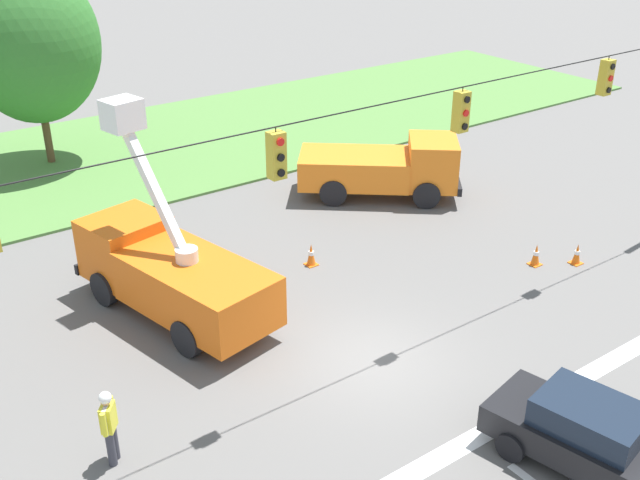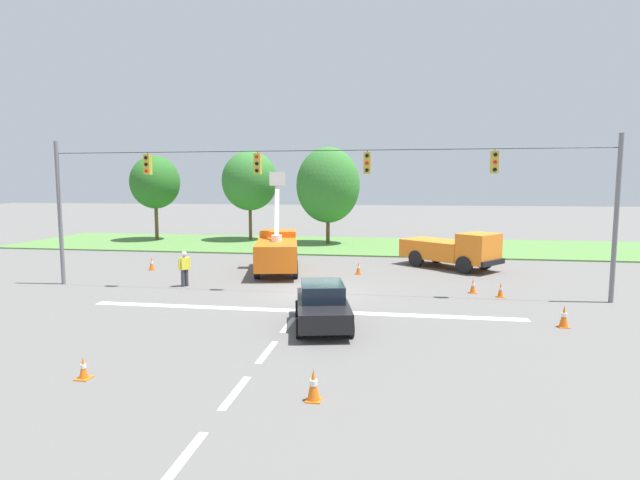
{
  "view_description": "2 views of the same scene",
  "coord_description": "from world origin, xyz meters",
  "px_view_note": "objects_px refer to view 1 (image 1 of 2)",
  "views": [
    {
      "loc": [
        -10.1,
        -11.82,
        11.05
      ],
      "look_at": [
        1.62,
        4.47,
        1.12
      ],
      "focal_mm": 42.0,
      "sensor_mm": 36.0,
      "label": 1
    },
    {
      "loc": [
        3.86,
        -22.77,
        5.07
      ],
      "look_at": [
        -0.25,
        3.46,
        2.1
      ],
      "focal_mm": 28.0,
      "sensor_mm": 36.0,
      "label": 2
    }
  ],
  "objects_px": {
    "utility_truck_support_near": "(385,167)",
    "traffic_cone_mid_left": "(311,255)",
    "traffic_cone_lane_edge_b": "(577,254)",
    "tree_centre": "(32,43)",
    "sedan_black": "(592,437)",
    "utility_truck_bucket_lift": "(170,269)",
    "traffic_cone_far_left": "(536,255)",
    "road_worker": "(109,423)"
  },
  "relations": [
    {
      "from": "sedan_black",
      "to": "traffic_cone_lane_edge_b",
      "type": "height_order",
      "value": "sedan_black"
    },
    {
      "from": "utility_truck_bucket_lift",
      "to": "traffic_cone_far_left",
      "type": "xyz_separation_m",
      "value": [
        10.39,
        -4.04,
        -1.01
      ]
    },
    {
      "from": "traffic_cone_mid_left",
      "to": "utility_truck_bucket_lift",
      "type": "bearing_deg",
      "value": -179.69
    },
    {
      "from": "tree_centre",
      "to": "road_worker",
      "type": "relative_size",
      "value": 4.61
    },
    {
      "from": "tree_centre",
      "to": "road_worker",
      "type": "xyz_separation_m",
      "value": [
        -4.63,
        -18.4,
        -4.0
      ]
    },
    {
      "from": "sedan_black",
      "to": "traffic_cone_mid_left",
      "type": "xyz_separation_m",
      "value": [
        0.46,
        10.54,
        -0.43
      ]
    },
    {
      "from": "utility_truck_support_near",
      "to": "sedan_black",
      "type": "height_order",
      "value": "utility_truck_support_near"
    },
    {
      "from": "utility_truck_support_near",
      "to": "traffic_cone_lane_edge_b",
      "type": "distance_m",
      "value": 7.88
    },
    {
      "from": "utility_truck_support_near",
      "to": "traffic_cone_mid_left",
      "type": "xyz_separation_m",
      "value": [
        -5.47,
        -2.96,
        -0.78
      ]
    },
    {
      "from": "utility_truck_support_near",
      "to": "traffic_cone_mid_left",
      "type": "bearing_deg",
      "value": -151.57
    },
    {
      "from": "sedan_black",
      "to": "road_worker",
      "type": "height_order",
      "value": "road_worker"
    },
    {
      "from": "tree_centre",
      "to": "sedan_black",
      "type": "distance_m",
      "value": 24.83
    },
    {
      "from": "utility_truck_bucket_lift",
      "to": "road_worker",
      "type": "height_order",
      "value": "utility_truck_bucket_lift"
    },
    {
      "from": "sedan_black",
      "to": "tree_centre",
      "type": "bearing_deg",
      "value": 97.55
    },
    {
      "from": "traffic_cone_mid_left",
      "to": "tree_centre",
      "type": "bearing_deg",
      "value": 105.01
    },
    {
      "from": "traffic_cone_mid_left",
      "to": "traffic_cone_lane_edge_b",
      "type": "distance_m",
      "value": 8.29
    },
    {
      "from": "utility_truck_support_near",
      "to": "utility_truck_bucket_lift",
      "type": "bearing_deg",
      "value": -163.65
    },
    {
      "from": "sedan_black",
      "to": "road_worker",
      "type": "distance_m",
      "value": 9.79
    },
    {
      "from": "road_worker",
      "to": "sedan_black",
      "type": "bearing_deg",
      "value": -36.75
    },
    {
      "from": "sedan_black",
      "to": "road_worker",
      "type": "bearing_deg",
      "value": 143.25
    },
    {
      "from": "traffic_cone_mid_left",
      "to": "sedan_black",
      "type": "bearing_deg",
      "value": -92.52
    },
    {
      "from": "tree_centre",
      "to": "traffic_cone_lane_edge_b",
      "type": "xyz_separation_m",
      "value": [
        10.47,
        -18.48,
        -4.67
      ]
    },
    {
      "from": "traffic_cone_lane_edge_b",
      "to": "tree_centre",
      "type": "bearing_deg",
      "value": 119.53
    },
    {
      "from": "traffic_cone_mid_left",
      "to": "traffic_cone_far_left",
      "type": "height_order",
      "value": "traffic_cone_mid_left"
    },
    {
      "from": "utility_truck_bucket_lift",
      "to": "utility_truck_support_near",
      "type": "relative_size",
      "value": 1.11
    },
    {
      "from": "traffic_cone_mid_left",
      "to": "road_worker",
      "type": "bearing_deg",
      "value": -150.57
    },
    {
      "from": "sedan_black",
      "to": "traffic_cone_mid_left",
      "type": "bearing_deg",
      "value": 87.48
    },
    {
      "from": "tree_centre",
      "to": "road_worker",
      "type": "height_order",
      "value": "tree_centre"
    },
    {
      "from": "tree_centre",
      "to": "traffic_cone_mid_left",
      "type": "distance_m",
      "value": 14.94
    },
    {
      "from": "utility_truck_bucket_lift",
      "to": "sedan_black",
      "type": "height_order",
      "value": "utility_truck_bucket_lift"
    },
    {
      "from": "sedan_black",
      "to": "traffic_cone_far_left",
      "type": "distance_m",
      "value": 8.94
    },
    {
      "from": "utility_truck_support_near",
      "to": "traffic_cone_lane_edge_b",
      "type": "relative_size",
      "value": 9.09
    },
    {
      "from": "road_worker",
      "to": "utility_truck_bucket_lift",
      "type": "bearing_deg",
      "value": 52.32
    },
    {
      "from": "utility_truck_support_near",
      "to": "road_worker",
      "type": "relative_size",
      "value": 3.44
    },
    {
      "from": "sedan_black",
      "to": "traffic_cone_lane_edge_b",
      "type": "distance_m",
      "value": 9.28
    },
    {
      "from": "tree_centre",
      "to": "utility_truck_bucket_lift",
      "type": "xyz_separation_m",
      "value": [
        -1.03,
        -13.74,
        -3.65
      ]
    },
    {
      "from": "tree_centre",
      "to": "utility_truck_bucket_lift",
      "type": "relative_size",
      "value": 1.2
    },
    {
      "from": "traffic_cone_far_left",
      "to": "traffic_cone_lane_edge_b",
      "type": "bearing_deg",
      "value": -32.2
    },
    {
      "from": "utility_truck_bucket_lift",
      "to": "traffic_cone_mid_left",
      "type": "relative_size",
      "value": 9.38
    },
    {
      "from": "traffic_cone_mid_left",
      "to": "traffic_cone_lane_edge_b",
      "type": "xyz_separation_m",
      "value": [
        6.79,
        -4.76,
        -0.03
      ]
    },
    {
      "from": "traffic_cone_far_left",
      "to": "tree_centre",
      "type": "bearing_deg",
      "value": 117.76
    },
    {
      "from": "tree_centre",
      "to": "traffic_cone_far_left",
      "type": "relative_size",
      "value": 11.7
    }
  ]
}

